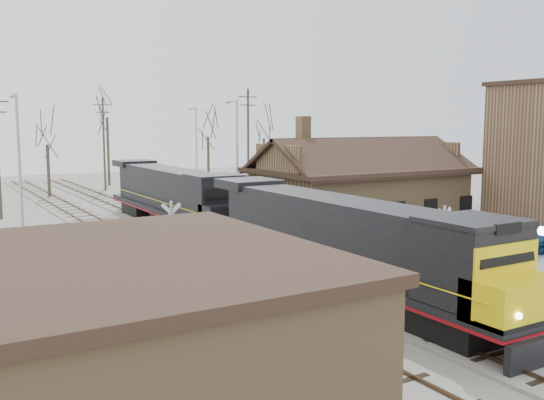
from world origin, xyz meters
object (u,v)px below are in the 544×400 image
(signal_tower, at_px, (539,156))
(locomotive_lead, at_px, (349,244))
(locomotive_trailing, at_px, (175,196))
(depot, at_px, (360,193))

(signal_tower, xyz_separation_m, locomotive_lead, (-22.39, -7.11, -2.79))
(signal_tower, bearing_deg, locomotive_lead, -162.38)
(locomotive_lead, bearing_deg, locomotive_trailing, 90.00)
(signal_tower, bearing_deg, depot, 146.03)
(depot, xyz_separation_m, signal_tower, (10.40, -7.00, 2.67))
(locomotive_lead, distance_m, locomotive_trailing, 19.91)
(locomotive_lead, height_order, locomotive_trailing, locomotive_lead)
(depot, xyz_separation_m, locomotive_lead, (-11.99, -14.11, -0.12))
(depot, bearing_deg, signal_tower, -33.97)
(signal_tower, height_order, locomotive_lead, signal_tower)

